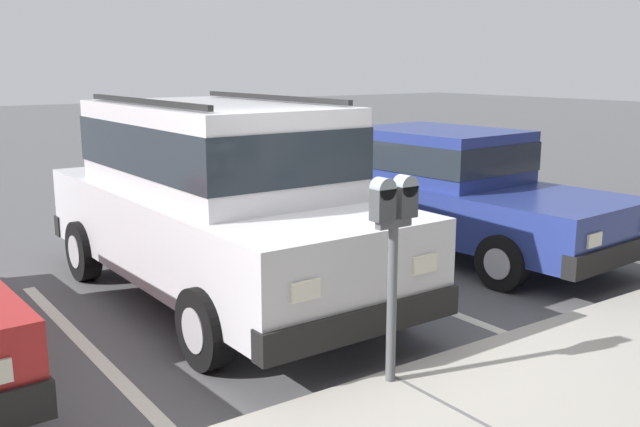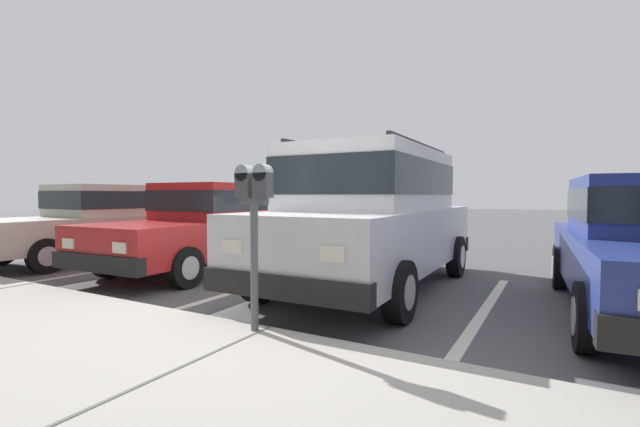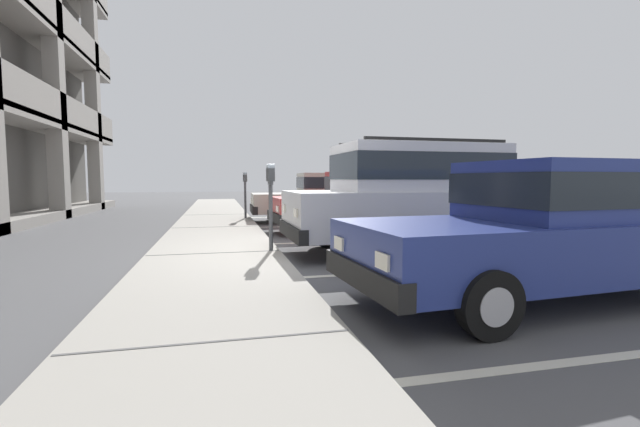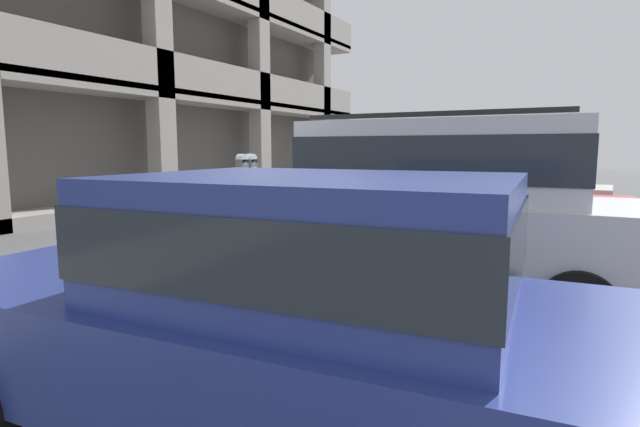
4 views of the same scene
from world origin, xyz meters
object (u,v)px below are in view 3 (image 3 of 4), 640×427
at_px(silver_suv, 416,193).
at_px(parking_meter_near, 271,186).
at_px(dark_hatchback, 363,200).
at_px(red_sedan, 551,226).
at_px(parking_meter_far, 245,184).
at_px(blue_coupe, 325,196).

distance_m(silver_suv, parking_meter_near, 2.70).
bearing_deg(silver_suv, dark_hatchback, -1.98).
xyz_separation_m(red_sedan, parking_meter_near, (3.29, 2.73, 0.40)).
bearing_deg(parking_meter_far, dark_hatchback, -138.14).
xyz_separation_m(silver_suv, parking_meter_near, (0.01, 2.70, 0.14)).
bearing_deg(parking_meter_near, parking_meter_far, 0.33).
height_order(blue_coupe, parking_meter_far, parking_meter_far).
bearing_deg(silver_suv, parking_meter_far, 22.70).
relative_size(silver_suv, parking_meter_near, 3.24).
relative_size(red_sedan, dark_hatchback, 1.01).
distance_m(red_sedan, parking_meter_near, 4.30).
relative_size(dark_hatchback, parking_meter_far, 3.15).
bearing_deg(parking_meter_near, red_sedan, -140.37).
relative_size(dark_hatchback, parking_meter_near, 3.06).
relative_size(silver_suv, blue_coupe, 1.06).
distance_m(silver_suv, parking_meter_far, 6.86).
height_order(silver_suv, red_sedan, silver_suv).
xyz_separation_m(blue_coupe, parking_meter_near, (-6.00, 2.47, 0.40)).
bearing_deg(silver_suv, red_sedan, 179.72).
bearing_deg(red_sedan, dark_hatchback, -4.40).
xyz_separation_m(silver_suv, red_sedan, (-3.28, -0.03, -0.27)).
bearing_deg(dark_hatchback, parking_meter_far, 39.68).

